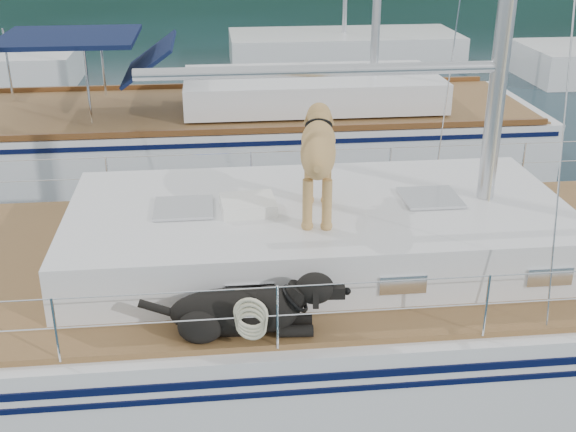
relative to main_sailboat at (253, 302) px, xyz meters
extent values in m
plane|color=black|center=(-0.10, 0.01, -0.68)|extent=(120.00, 120.00, 0.00)
cube|color=white|center=(-0.10, 0.01, -0.18)|extent=(12.00, 3.80, 1.40)
cube|color=olive|center=(-0.10, 0.01, 0.55)|extent=(11.52, 3.50, 0.06)
cube|color=white|center=(0.70, 0.01, 0.85)|extent=(5.20, 2.50, 0.55)
cylinder|color=silver|center=(0.70, 0.01, 2.53)|extent=(3.60, 0.12, 0.12)
cylinder|color=silver|center=(-0.10, -1.74, 1.14)|extent=(10.56, 0.01, 0.01)
cylinder|color=silver|center=(-0.10, 1.76, 1.14)|extent=(10.56, 0.01, 0.01)
cube|color=#2035CC|center=(-0.35, 1.62, 0.60)|extent=(0.71, 0.63, 0.05)
cube|color=white|center=(-0.04, -0.12, 1.20)|extent=(0.58, 0.49, 0.14)
torus|color=beige|center=(-0.12, -1.80, 0.94)|extent=(0.39, 0.21, 0.37)
cube|color=white|center=(0.35, 6.59, -0.23)|extent=(11.00, 3.50, 1.30)
cube|color=olive|center=(0.35, 6.59, 0.42)|extent=(10.56, 3.29, 0.06)
cube|color=white|center=(1.55, 6.59, 0.77)|extent=(4.80, 2.30, 0.55)
cube|color=#0F1B40|center=(-2.85, 6.59, 1.82)|extent=(2.40, 2.30, 0.08)
cube|color=white|center=(3.90, 16.01, -0.28)|extent=(7.20, 3.00, 1.10)
camera|label=1|loc=(-0.37, -6.89, 4.01)|focal=45.00mm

